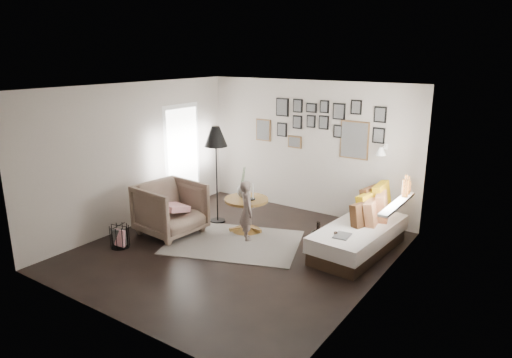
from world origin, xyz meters
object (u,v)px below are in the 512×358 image
Objects in this scene: daybed at (361,232)px; demijohn_large at (318,241)px; floor_lamp at (216,140)px; magazine_basket at (120,236)px; armchair at (171,209)px; demijohn_small at (335,250)px; vase at (243,188)px; pedestal_table at (246,216)px; child at (247,211)px.

daybed reaches higher than demijohn_large.
daybed is 1.14× the size of floor_lamp.
magazine_basket is 3.24m from demijohn_large.
armchair is 2.10× the size of demijohn_small.
armchair is at bearing -168.38° from demijohn_small.
demijohn_small is (2.86, 0.59, -0.28)m from armchair.
vase is at bearing 171.81° from demijohn_small.
armchair is 0.56× the size of floor_lamp.
daybed is 5.54× the size of magazine_basket.
pedestal_table is 0.43× the size of floor_lamp.
armchair is (-1.02, -0.85, 0.18)m from pedestal_table.
pedestal_table is at bearing -6.03° from floor_lamp.
floor_lamp is at bearing -12.63° from armchair.
child is at bearing -61.45° from armchair.
child is at bearing -154.82° from daybed.
vase is 1.32m from armchair.
demijohn_large is (2.22, -0.21, -1.36)m from floor_lamp.
demijohn_large is (1.57, -0.16, -0.58)m from vase.
daybed is at bearing 75.21° from demijohn_small.
armchair reaches higher than demijohn_small.
demijohn_large is at bearing -131.08° from daybed.
demijohn_small is at bearing -7.93° from pedestal_table.
floor_lamp reaches higher than vase.
floor_lamp is 2.94m from demijohn_small.
child is (0.96, -0.38, -1.05)m from floor_lamp.
pedestal_table is at bearing -165.19° from daybed.
floor_lamp is 4.87× the size of magazine_basket.
demijohn_large is 1.31m from child.
pedestal_table is 0.77× the size of armchair.
floor_lamp is 2.36m from magazine_basket.
daybed reaches higher than armchair.
child reaches higher than demijohn_small.
demijohn_small is at bearing -7.39° from floor_lamp.
vase reaches higher than magazine_basket.
demijohn_large is at bearing -129.08° from child.
pedestal_table is 1.48m from floor_lamp.
vase is at bearing -3.16° from child.
pedestal_table is 2.04m from daybed.
pedestal_table is at bearing 172.07° from demijohn_small.
demijohn_large is 1.10× the size of demijohn_small.
armchair is at bearing 66.55° from child.
floor_lamp is at bearing 174.51° from demijohn_large.
magazine_basket is (-3.32, -2.12, -0.13)m from daybed.
floor_lamp reaches higher than demijohn_small.
floor_lamp is 3.77× the size of demijohn_small.
vase is 0.55× the size of armchair.
vase is 2.17m from daybed.
vase is 0.54× the size of child.
armchair reaches higher than pedestal_table.
armchair is 0.97× the size of child.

